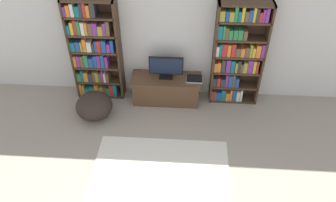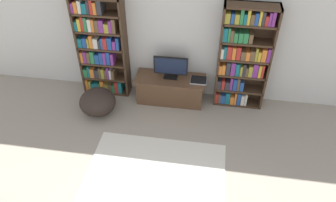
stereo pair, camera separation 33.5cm
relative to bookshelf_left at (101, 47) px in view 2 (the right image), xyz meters
The scene contains 8 objects.
wall_back 1.46m from the bookshelf_left, ahead, with size 8.80×0.06×2.60m.
bookshelf_left is the anchor object (origin of this frame).
bookshelf_right 2.47m from the bookshelf_left, ahead, with size 0.87×0.30×1.90m.
tv_stand 1.45m from the bookshelf_left, ahead, with size 1.26×0.50×0.49m.
television 1.29m from the bookshelf_left, ahead, with size 0.60×0.16×0.42m.
laptop 1.83m from the bookshelf_left, ahead, with size 0.29×0.26×0.03m.
area_rug 2.49m from the bookshelf_left, 55.61° to the right, with size 2.03×1.48×0.02m.
beanbag_ottoman 0.97m from the bookshelf_left, 85.64° to the right, with size 0.63×0.63×0.45m, color #2D231E.
Camera 2 is at (0.55, -0.81, 3.91)m, focal length 35.00 mm.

